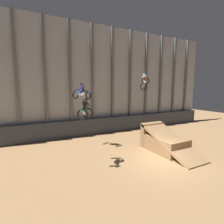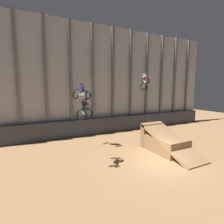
# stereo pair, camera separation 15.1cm
# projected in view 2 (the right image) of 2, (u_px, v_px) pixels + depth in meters

# --- Properties ---
(ground_plane) EXTENTS (60.00, 60.00, 0.00)m
(ground_plane) POSITION_uv_depth(u_px,v_px,m) (161.00, 163.00, 12.47)
(ground_plane) COLOR #9E754C
(arena_back_wall) EXTENTS (32.00, 0.40, 12.42)m
(arena_back_wall) POSITION_uv_depth(u_px,v_px,m) (103.00, 81.00, 20.50)
(arena_back_wall) COLOR #A3A8B2
(arena_back_wall) RESTS_ON ground_plane
(lower_barrier) EXTENTS (31.36, 0.20, 1.86)m
(lower_barrier) POSITION_uv_depth(u_px,v_px,m) (105.00, 126.00, 20.66)
(lower_barrier) COLOR #383D47
(lower_barrier) RESTS_ON ground_plane
(dirt_ramp) EXTENTS (2.30, 5.34, 2.29)m
(dirt_ramp) POSITION_uv_depth(u_px,v_px,m) (163.00, 142.00, 14.98)
(dirt_ramp) COLOR #966F48
(dirt_ramp) RESTS_ON ground_plane
(rider_bike_left_air) EXTENTS (1.47, 1.70, 1.49)m
(rider_bike_left_air) POSITION_uv_depth(u_px,v_px,m) (85.00, 110.00, 11.51)
(rider_bike_left_air) COLOR black
(rider_bike_center_air) EXTENTS (1.44, 1.69, 1.44)m
(rider_bike_center_air) POSITION_uv_depth(u_px,v_px,m) (82.00, 92.00, 15.07)
(rider_bike_center_air) COLOR black
(rider_bike_right_air) EXTENTS (1.48, 1.81, 1.65)m
(rider_bike_right_air) POSITION_uv_depth(u_px,v_px,m) (145.00, 81.00, 16.61)
(rider_bike_right_air) COLOR black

